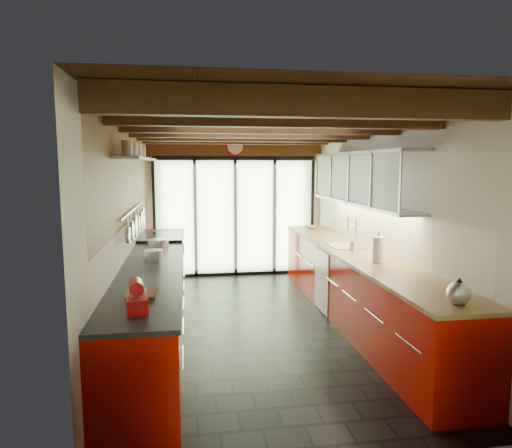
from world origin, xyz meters
The scene contains 18 objects.
ground centered at (0.00, 0.00, 0.00)m, with size 5.50×5.50×0.00m, color black.
room_shell centered at (0.00, 0.00, 1.65)m, with size 5.50×5.50×5.50m.
ceiling_beams centered at (0.00, 0.38, 2.46)m, with size 3.14×5.06×4.90m.
glass_door centered at (0.00, 2.69, 1.66)m, with size 2.95×0.10×2.90m.
left_counter centered at (-1.28, 0.00, 0.46)m, with size 0.68×5.00×0.92m.
range_stove centered at (-1.28, 1.45, 0.47)m, with size 0.66×0.90×0.97m.
right_counter centered at (1.27, 0.00, 0.46)m, with size 0.68×5.00×0.92m.
sink_assembly centered at (1.29, 0.40, 0.96)m, with size 0.45×0.52×0.43m.
upper_cabinets_right centered at (1.43, 0.30, 1.85)m, with size 0.34×3.00×3.00m.
left_wall_fixtures centered at (-1.47, 0.25, 1.80)m, with size 0.28×2.60×0.96m.
stand_mixer centered at (-1.27, -2.03, 1.02)m, with size 0.19×0.30×0.25m.
pot_large centered at (-1.27, -0.21, 0.99)m, with size 0.21×0.21×0.13m, color silver.
pot_small centered at (-1.27, 0.73, 0.97)m, with size 0.28×0.28×0.11m, color silver.
cutting_board centered at (-1.27, -1.61, 0.93)m, with size 0.24×0.34×0.03m, color brown.
kettle centered at (1.27, -2.25, 1.02)m, with size 0.19×0.24×0.23m.
paper_towel centered at (1.27, -0.69, 1.07)m, with size 0.15×0.15×0.36m.
soap_bottle centered at (1.27, 0.07, 1.00)m, with size 0.07×0.08×0.17m, color silver.
bowl centered at (1.27, 2.15, 0.94)m, with size 0.19×0.19×0.05m, color silver.
Camera 1 is at (-0.88, -5.52, 2.04)m, focal length 32.00 mm.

